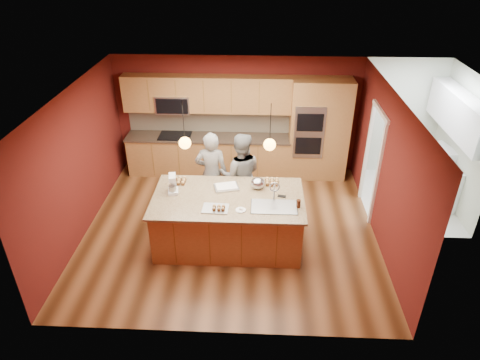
{
  "coord_description": "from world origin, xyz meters",
  "views": [
    {
      "loc": [
        0.5,
        -6.68,
        4.97
      ],
      "look_at": [
        0.19,
        -0.1,
        1.14
      ],
      "focal_mm": 32.0,
      "sensor_mm": 36.0,
      "label": 1
    }
  ],
  "objects_px": {
    "person_left": "(212,174)",
    "mixing_bowl": "(258,183)",
    "person_right": "(240,175)",
    "island": "(229,220)",
    "stand_mixer": "(173,185)"
  },
  "relations": [
    {
      "from": "person_left",
      "to": "stand_mixer",
      "type": "height_order",
      "value": "person_left"
    },
    {
      "from": "stand_mixer",
      "to": "mixing_bowl",
      "type": "relative_size",
      "value": 1.34
    },
    {
      "from": "person_left",
      "to": "mixing_bowl",
      "type": "xyz_separation_m",
      "value": [
        0.91,
        -0.65,
        0.2
      ]
    },
    {
      "from": "mixing_bowl",
      "to": "island",
      "type": "bearing_deg",
      "value": -145.67
    },
    {
      "from": "person_right",
      "to": "mixing_bowl",
      "type": "bearing_deg",
      "value": 115.05
    },
    {
      "from": "person_right",
      "to": "stand_mixer",
      "type": "bearing_deg",
      "value": 34.28
    },
    {
      "from": "stand_mixer",
      "to": "mixing_bowl",
      "type": "height_order",
      "value": "stand_mixer"
    },
    {
      "from": "mixing_bowl",
      "to": "person_right",
      "type": "bearing_deg",
      "value": 117.56
    },
    {
      "from": "stand_mixer",
      "to": "island",
      "type": "bearing_deg",
      "value": -17.59
    },
    {
      "from": "island",
      "to": "person_right",
      "type": "height_order",
      "value": "person_right"
    },
    {
      "from": "person_left",
      "to": "person_right",
      "type": "xyz_separation_m",
      "value": [
        0.57,
        0.0,
        -0.01
      ]
    },
    {
      "from": "island",
      "to": "person_left",
      "type": "relative_size",
      "value": 1.51
    },
    {
      "from": "island",
      "to": "mixing_bowl",
      "type": "xyz_separation_m",
      "value": [
        0.5,
        0.34,
        0.58
      ]
    },
    {
      "from": "island",
      "to": "stand_mixer",
      "type": "bearing_deg",
      "value": 172.47
    },
    {
      "from": "stand_mixer",
      "to": "person_right",
      "type": "bearing_deg",
      "value": 26.72
    }
  ]
}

